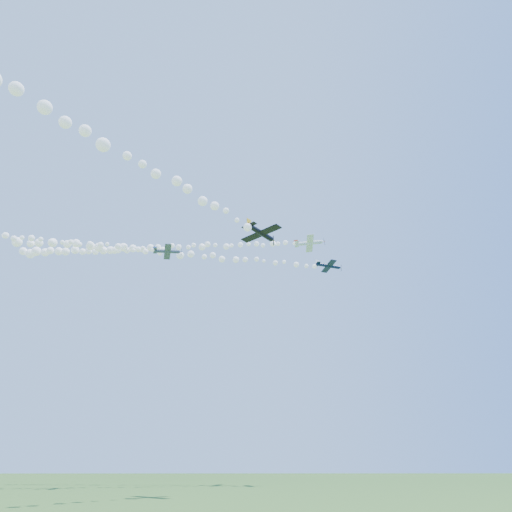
{
  "coord_description": "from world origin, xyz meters",
  "views": [
    {
      "loc": [
        2.72,
        -90.02,
        4.41
      ],
      "look_at": [
        3.91,
        -6.14,
        45.04
      ],
      "focal_mm": 30.0,
      "sensor_mm": 36.0,
      "label": 1
    }
  ],
  "objects_px": {
    "plane_white": "(310,243)",
    "plane_black": "(261,233)",
    "plane_navy": "(329,266)",
    "plane_grey": "(167,251)"
  },
  "relations": [
    {
      "from": "plane_navy",
      "to": "plane_black",
      "type": "relative_size",
      "value": 1.06
    },
    {
      "from": "plane_white",
      "to": "plane_grey",
      "type": "bearing_deg",
      "value": -156.16
    },
    {
      "from": "plane_navy",
      "to": "plane_grey",
      "type": "bearing_deg",
      "value": -175.92
    },
    {
      "from": "plane_grey",
      "to": "plane_black",
      "type": "height_order",
      "value": "plane_grey"
    },
    {
      "from": "plane_white",
      "to": "plane_navy",
      "type": "relative_size",
      "value": 1.15
    },
    {
      "from": "plane_black",
      "to": "plane_white",
      "type": "bearing_deg",
      "value": 18.79
    },
    {
      "from": "plane_navy",
      "to": "plane_grey",
      "type": "relative_size",
      "value": 1.06
    },
    {
      "from": "plane_grey",
      "to": "plane_black",
      "type": "bearing_deg",
      "value": -59.49
    },
    {
      "from": "plane_white",
      "to": "plane_grey",
      "type": "relative_size",
      "value": 1.22
    },
    {
      "from": "plane_white",
      "to": "plane_black",
      "type": "xyz_separation_m",
      "value": [
        -13.2,
        -33.0,
        -15.44
      ]
    }
  ]
}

